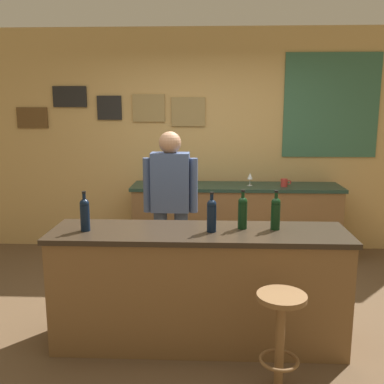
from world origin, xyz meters
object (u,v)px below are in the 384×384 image
bar_stool (281,326)px  wine_glass_a (183,177)px  coffee_mug (284,183)px  wine_bottle_c (243,211)px  bartender (171,203)px  wine_glass_b (250,177)px  wine_bottle_d (276,212)px  wine_bottle_b (212,214)px  wine_bottle_a (85,213)px

bar_stool → wine_glass_a: 2.78m
coffee_mug → wine_bottle_c: bearing=-108.4°
wine_bottle_c → bartender: bearing=128.3°
bartender → wine_glass_b: (0.86, 1.17, 0.07)m
bartender → wine_bottle_d: (0.88, -0.81, 0.12)m
wine_glass_b → bar_stool: bearing=-90.4°
wine_glass_b → coffee_mug: 0.41m
bar_stool → wine_bottle_b: size_ratio=2.22×
bartender → coffee_mug: bearing=41.4°
bar_stool → coffee_mug: 2.66m
wine_glass_a → wine_glass_b: (0.81, 0.03, 0.00)m
wine_bottle_b → wine_glass_b: wine_bottle_b is taller
bar_stool → wine_bottle_c: (-0.21, 0.67, 0.60)m
wine_bottle_d → wine_glass_a: wine_bottle_d is taller
bar_stool → wine_glass_b: bearing=89.6°
bar_stool → wine_glass_b: size_ratio=4.39×
wine_glass_a → wine_glass_b: size_ratio=1.00×
bar_stool → wine_bottle_c: 0.92m
wine_bottle_b → wine_glass_a: wine_bottle_b is taller
wine_glass_b → coffee_mug: size_ratio=1.24×
wine_bottle_a → bar_stool: bearing=-21.7°
wine_bottle_d → wine_glass_b: wine_bottle_d is taller
bar_stool → wine_bottle_b: 0.94m
bartender → coffee_mug: (1.26, 1.11, 0.01)m
wine_bottle_a → wine_bottle_c: same height
wine_bottle_a → coffee_mug: 2.73m
wine_bottle_b → wine_glass_b: bearing=77.2°
bartender → wine_bottle_d: bartender is taller
bar_stool → wine_bottle_d: size_ratio=2.22×
wine_bottle_c → coffee_mug: bearing=71.6°
bartender → wine_glass_b: bartender is taller
wine_bottle_a → coffee_mug: bearing=47.8°
wine_bottle_c → bar_stool: bearing=-72.7°
wine_bottle_a → wine_bottle_b: same height
wine_bottle_d → wine_glass_a: bearing=113.1°
wine_bottle_a → wine_bottle_b: size_ratio=1.00×
wine_bottle_b → wine_bottle_c: 0.26m
bartender → wine_bottle_d: 1.20m
wine_bottle_b → wine_bottle_d: size_ratio=1.00×
bartender → wine_bottle_b: 0.98m
wine_bottle_a → wine_glass_b: bearing=55.5°
wine_glass_a → wine_bottle_a: bearing=-106.8°
wine_bottle_c → wine_bottle_a: bearing=-174.7°
wine_bottle_d → wine_bottle_b: bearing=-170.3°
wine_bottle_b → wine_bottle_d: (0.49, 0.08, 0.00)m
bartender → wine_glass_a: size_ratio=10.45×
wine_glass_b → wine_glass_a: bearing=-177.7°
wine_bottle_b → wine_glass_a: size_ratio=1.97×
wine_glass_b → bartender: bearing=-126.3°
bar_stool → wine_glass_a: (-0.79, 2.61, 0.55)m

